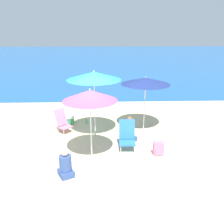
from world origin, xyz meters
TOP-DOWN VIEW (x-y plane):
  - ground_plane at (0.00, 0.00)m, footprint 60.00×60.00m
  - sea_water at (0.00, 25.50)m, footprint 60.00×40.00m
  - beach_umbrella_purple at (0.16, -0.33)m, footprint 1.53×1.53m
  - beach_umbrella_teal at (0.22, 1.27)m, footprint 1.82×1.82m
  - beach_umbrella_navy at (2.05, 1.81)m, footprint 1.77×1.77m
  - beach_chair_blue at (1.26, 0.25)m, footprint 0.51×0.62m
  - beach_chair_pink at (-0.98, 1.64)m, footprint 0.69×0.69m
  - person_seated_near at (1.40, 0.84)m, footprint 0.54×0.56m
  - person_seated_far at (-0.47, -1.28)m, footprint 0.50×0.53m
  - backpack_pink at (2.17, -0.24)m, footprint 0.31×0.21m
  - water_bottle at (-0.16, 2.47)m, footprint 0.07×0.07m
  - cooler_box at (-0.88, 2.50)m, footprint 0.41×0.35m

SIDE VIEW (x-z plane):
  - ground_plane at x=0.00m, z-range 0.00..0.00m
  - sea_water at x=0.00m, z-range 0.00..0.01m
  - water_bottle at x=-0.16m, z-range -0.02..0.18m
  - cooler_box at x=-0.88m, z-range 0.00..0.32m
  - backpack_pink at x=2.17m, z-range 0.00..0.42m
  - person_seated_far at x=-0.47m, z-range -0.08..0.69m
  - person_seated_near at x=1.40m, z-range -0.08..0.78m
  - beach_chair_pink at x=-0.98m, z-range -0.01..0.85m
  - beach_chair_blue at x=1.26m, z-range -0.02..0.90m
  - beach_umbrella_navy at x=2.05m, z-range 0.85..2.86m
  - beach_umbrella_purple at x=0.16m, z-range 0.86..2.96m
  - beach_umbrella_teal at x=0.22m, z-range 0.99..3.32m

